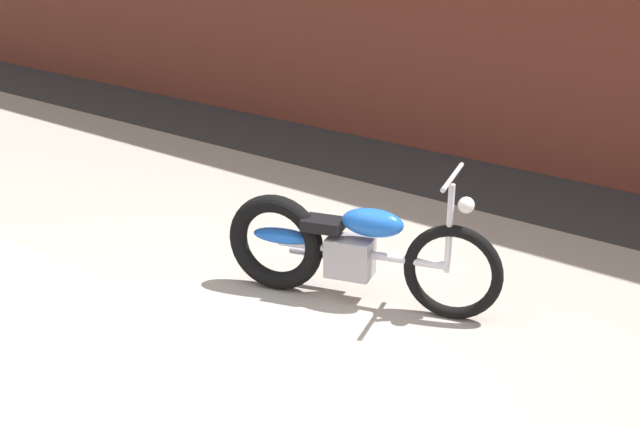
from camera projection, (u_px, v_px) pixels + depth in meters
ground_plane at (232, 379)px, 4.75m from camera, size 80.00×80.00×0.00m
sidewalk_slab at (399, 282)px, 6.01m from camera, size 36.00×3.50×0.01m
motorcycle_blue at (340, 248)px, 5.61m from camera, size 1.93×0.87×1.03m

